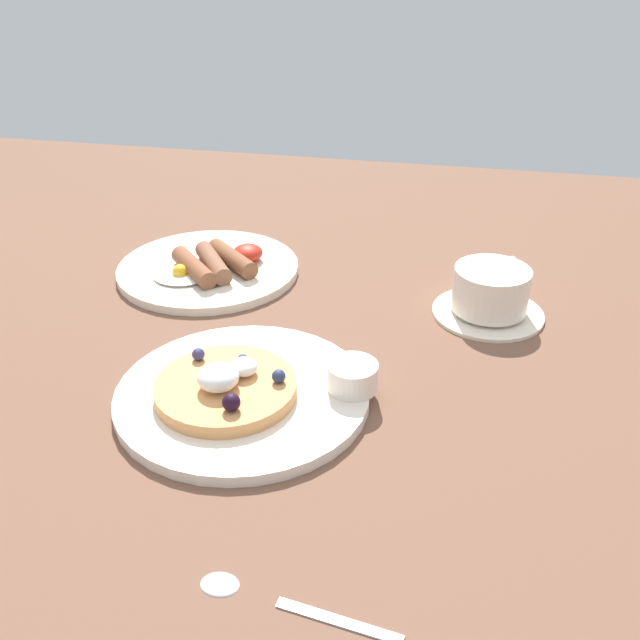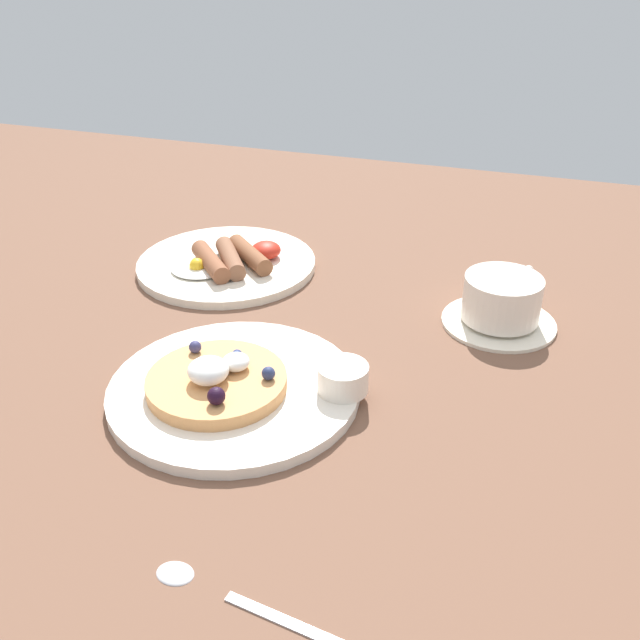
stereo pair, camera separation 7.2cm
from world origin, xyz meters
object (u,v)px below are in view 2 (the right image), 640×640
Objects in this scene: coffee_cup at (503,297)px; breakfast_plate at (227,264)px; teaspoon at (212,588)px; coffee_saucer at (499,321)px; pancake_plate at (234,389)px; syrup_ramekin at (343,378)px.

breakfast_plate is at bearing 174.02° from coffee_cup.
coffee_cup is 0.47m from teaspoon.
coffee_saucer is 0.47m from teaspoon.
pancake_plate is 1.90× the size of coffee_saucer.
teaspoon is (-0.15, -0.44, -0.00)m from coffee_saucer.
syrup_ramekin is at bearing 13.76° from pancake_plate.
syrup_ramekin is at bearing 84.94° from teaspoon.
pancake_plate is 0.32m from coffee_saucer.
syrup_ramekin is 0.34× the size of teaspoon.
breakfast_plate is at bearing 173.82° from coffee_saucer.
pancake_plate is 1.68× the size of teaspoon.
pancake_plate reaches higher than coffee_saucer.
syrup_ramekin is at bearing -123.13° from coffee_cup.
teaspoon is (0.08, -0.22, -0.00)m from pancake_plate.
breakfast_plate is at bearing 116.25° from pancake_plate.
pancake_plate is at bearing -136.26° from coffee_saucer.
coffee_saucer is (0.36, -0.04, -0.00)m from breakfast_plate.
coffee_saucer reaches higher than teaspoon.
coffee_saucer is (0.23, 0.22, -0.00)m from pancake_plate.
teaspoon is at bearing -66.33° from breakfast_plate.
breakfast_plate is at bearing 134.54° from syrup_ramekin.
breakfast_plate reaches higher than teaspoon.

